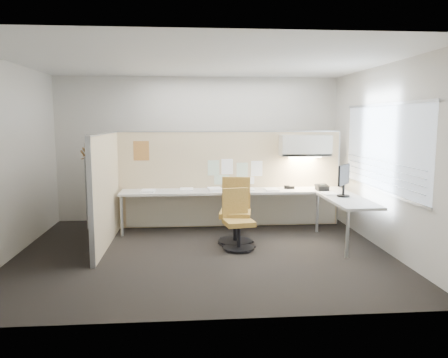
{
  "coord_description": "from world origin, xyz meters",
  "views": [
    {
      "loc": [
        -0.21,
        -6.36,
        1.97
      ],
      "look_at": [
        0.38,
        0.8,
        1.0
      ],
      "focal_mm": 35.0,
      "sensor_mm": 36.0,
      "label": 1
    }
  ],
  "objects": [
    {
      "name": "chair_left",
      "position": [
        0.53,
        0.14,
        0.43
      ],
      "size": [
        0.49,
        0.51,
        0.91
      ],
      "rotation": [
        0.0,
        0.0,
        0.17
      ],
      "color": "black",
      "rests_on": "floor"
    },
    {
      "name": "paper_stack_5",
      "position": [
        2.15,
        0.73,
        0.74
      ],
      "size": [
        0.25,
        0.32,
        0.02
      ],
      "primitive_type": "cube",
      "rotation": [
        0.0,
        0.0,
        0.07
      ],
      "color": "white",
      "rests_on": "desk"
    },
    {
      "name": "wall_back",
      "position": [
        0.0,
        2.25,
        1.4
      ],
      "size": [
        5.5,
        0.02,
        2.8
      ],
      "primitive_type": "cube",
      "color": "beige",
      "rests_on": "ground"
    },
    {
      "name": "pinned_papers",
      "position": [
        0.63,
        1.57,
        1.03
      ],
      "size": [
        1.01,
        0.0,
        0.47
      ],
      "color": "#8CBF8C",
      "rests_on": "partition_back"
    },
    {
      "name": "partition_left",
      "position": [
        -1.5,
        0.5,
        0.88
      ],
      "size": [
        0.06,
        2.2,
        1.75
      ],
      "primitive_type": "cube",
      "color": "#CAB68C",
      "rests_on": "floor"
    },
    {
      "name": "overhead_bin",
      "position": [
        1.9,
        1.39,
        1.51
      ],
      "size": [
        0.9,
        0.36,
        0.38
      ],
      "primitive_type": "cube",
      "color": "beige",
      "rests_on": "partition_back"
    },
    {
      "name": "desk",
      "position": [
        0.93,
        1.13,
        0.6
      ],
      "size": [
        4.0,
        2.07,
        0.73
      ],
      "color": "beige",
      "rests_on": "floor"
    },
    {
      "name": "partition_back",
      "position": [
        0.55,
        1.6,
        0.88
      ],
      "size": [
        4.1,
        0.06,
        1.75
      ],
      "primitive_type": "cube",
      "color": "#CAB68C",
      "rests_on": "floor"
    },
    {
      "name": "floor",
      "position": [
        0.0,
        0.0,
        -0.01
      ],
      "size": [
        5.5,
        4.5,
        0.01
      ],
      "primitive_type": "cube",
      "color": "black",
      "rests_on": "ground"
    },
    {
      "name": "paper_stack_3",
      "position": [
        0.85,
        1.32,
        0.74
      ],
      "size": [
        0.24,
        0.31,
        0.02
      ],
      "primitive_type": "cube",
      "rotation": [
        0.0,
        0.0,
        -0.04
      ],
      "color": "white",
      "rests_on": "desk"
    },
    {
      "name": "chair_right",
      "position": [
        0.54,
        0.52,
        0.48
      ],
      "size": [
        0.56,
        0.58,
        1.03
      ],
      "rotation": [
        0.0,
        0.0,
        -0.17
      ],
      "color": "black",
      "rests_on": "floor"
    },
    {
      "name": "task_light_strip",
      "position": [
        1.9,
        1.39,
        1.3
      ],
      "size": [
        0.6,
        0.06,
        0.02
      ],
      "primitive_type": "cube",
      "color": "#FFEABF",
      "rests_on": "overhead_bin"
    },
    {
      "name": "monitor",
      "position": [
        2.3,
        0.46,
        1.03
      ],
      "size": [
        0.33,
        0.41,
        0.52
      ],
      "rotation": [
        0.0,
        0.0,
        0.91
      ],
      "color": "black",
      "rests_on": "desk"
    },
    {
      "name": "wall_left",
      "position": [
        -2.75,
        0.0,
        1.4
      ],
      "size": [
        0.02,
        4.5,
        2.8
      ],
      "primitive_type": "cube",
      "color": "beige",
      "rests_on": "ground"
    },
    {
      "name": "wall_front",
      "position": [
        0.0,
        -2.25,
        1.4
      ],
      "size": [
        5.5,
        0.02,
        2.8
      ],
      "primitive_type": "cube",
      "color": "beige",
      "rests_on": "ground"
    },
    {
      "name": "window_pane",
      "position": [
        2.73,
        0.0,
        1.55
      ],
      "size": [
        0.01,
        2.8,
        1.3
      ],
      "primitive_type": "cube",
      "color": "#9DA7B7",
      "rests_on": "wall_right"
    },
    {
      "name": "poster",
      "position": [
        -1.05,
        1.57,
        1.42
      ],
      "size": [
        0.28,
        0.0,
        0.35
      ],
      "primitive_type": "cube",
      "color": "orange",
      "rests_on": "partition_back"
    },
    {
      "name": "paper_stack_0",
      "position": [
        -0.91,
        1.19,
        0.75
      ],
      "size": [
        0.24,
        0.31,
        0.04
      ],
      "primitive_type": "cube",
      "rotation": [
        0.0,
        0.0,
        -0.05
      ],
      "color": "white",
      "rests_on": "desk"
    },
    {
      "name": "paper_stack_2",
      "position": [
        0.25,
        1.23,
        0.75
      ],
      "size": [
        0.26,
        0.33,
        0.05
      ],
      "primitive_type": "cube",
      "rotation": [
        0.0,
        0.0,
        0.12
      ],
      "color": "white",
      "rests_on": "desk"
    },
    {
      "name": "coat_hook",
      "position": [
        -1.58,
        -0.38,
        1.43
      ],
      "size": [
        0.18,
        0.42,
        1.28
      ],
      "color": "silver",
      "rests_on": "partition_left"
    },
    {
      "name": "paper_stack_4",
      "position": [
        1.26,
        1.21,
        0.74
      ],
      "size": [
        0.24,
        0.31,
        0.02
      ],
      "primitive_type": "cube",
      "rotation": [
        0.0,
        0.0,
        0.03
      ],
      "color": "white",
      "rests_on": "desk"
    },
    {
      "name": "phone",
      "position": [
        2.14,
        1.1,
        0.78
      ],
      "size": [
        0.22,
        0.21,
        0.12
      ],
      "rotation": [
        0.0,
        0.0,
        0.08
      ],
      "color": "black",
      "rests_on": "desk"
    },
    {
      "name": "paper_stack_1",
      "position": [
        -0.24,
        1.36,
        0.74
      ],
      "size": [
        0.23,
        0.3,
        0.02
      ],
      "primitive_type": "cube",
      "rotation": [
        0.0,
        0.0,
        -0.0
      ],
      "color": "white",
      "rests_on": "desk"
    },
    {
      "name": "ceiling",
      "position": [
        0.0,
        0.0,
        2.8
      ],
      "size": [
        5.5,
        4.5,
        0.01
      ],
      "primitive_type": "cube",
      "color": "white",
      "rests_on": "wall_back"
    },
    {
      "name": "stapler",
      "position": [
        1.63,
        1.31,
        0.76
      ],
      "size": [
        0.14,
        0.05,
        0.05
      ],
      "primitive_type": "cube",
      "rotation": [
        0.0,
        0.0,
        0.11
      ],
      "color": "black",
      "rests_on": "desk"
    },
    {
      "name": "tape_dispenser",
      "position": [
        1.57,
        1.34,
        0.76
      ],
      "size": [
        0.11,
        0.08,
        0.06
      ],
      "primitive_type": "cube",
      "rotation": [
        0.0,
        0.0,
        -0.25
      ],
      "color": "black",
      "rests_on": "desk"
    },
    {
      "name": "wall_right",
      "position": [
        2.75,
        0.0,
        1.4
      ],
      "size": [
        0.02,
        4.5,
        2.8
      ],
      "primitive_type": "cube",
      "color": "beige",
      "rests_on": "ground"
    }
  ]
}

